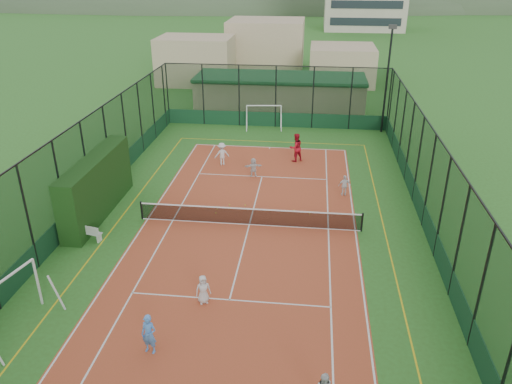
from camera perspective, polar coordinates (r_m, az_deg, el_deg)
ground at (r=26.21m, az=-0.77°, el=-3.77°), size 300.00×300.00×0.00m
court_slab at (r=26.21m, az=-0.77°, el=-3.76°), size 11.17×23.97×0.01m
tennis_net at (r=25.96m, az=-0.78°, el=-2.75°), size 11.67×0.12×1.06m
perimeter_fence at (r=25.10m, az=-0.80°, el=1.23°), size 18.12×34.12×5.00m
floodlight_ne at (r=40.65m, az=14.72°, el=12.21°), size 0.60×0.26×8.25m
clubhouse at (r=46.20m, az=2.75°, el=11.22°), size 15.20×7.20×3.15m
distant_hills at (r=173.24m, az=5.98°, el=20.83°), size 200.00×60.00×24.00m
hedge_left at (r=28.06m, az=-17.73°, el=0.65°), size 1.10×7.33×3.21m
white_bench at (r=26.09m, az=-18.78°, el=-4.28°), size 1.64×0.79×0.89m
futsal_goal_near at (r=20.98m, az=-26.58°, el=-11.56°), size 3.42×1.67×2.12m
futsal_goal_far at (r=41.21m, az=0.90°, el=8.59°), size 2.97×1.16×1.87m
child_near_left at (r=20.49m, az=-6.06°, el=-11.00°), size 0.72×0.61×1.25m
child_near_mid at (r=18.48m, az=-12.14°, el=-15.61°), size 0.62×0.47×1.55m
child_far_left at (r=33.62m, az=-3.92°, el=4.37°), size 1.15×0.94×1.55m
child_far_right at (r=29.61m, az=10.09°, el=0.74°), size 0.78×0.45×1.25m
child_far_back at (r=31.75m, az=-0.30°, el=2.84°), size 1.19×0.65×1.23m
coach at (r=34.21m, az=4.57°, el=5.10°), size 1.21×1.15×1.97m
tennis_balls at (r=27.70m, az=-0.49°, el=-1.98°), size 5.19×1.18×0.07m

